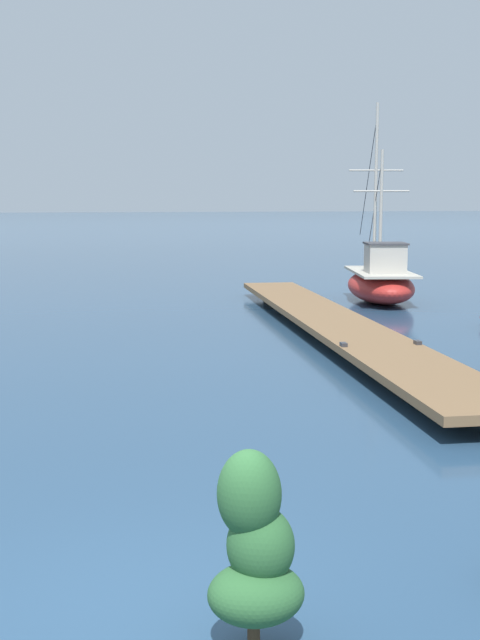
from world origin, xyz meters
TOP-DOWN VIEW (x-y plane):
  - ground_plane at (0.00, 0.00)m, footprint 400.00×400.00m
  - floating_dock at (6.01, 12.78)m, footprint 2.74×18.54m
  - fishing_boat_0 at (9.68, 19.01)m, footprint 2.87×6.65m
  - coastal_shrub at (0.96, -0.66)m, footprint 0.76×0.71m

SIDE VIEW (x-z plane):
  - ground_plane at x=0.00m, z-range 0.00..0.00m
  - floating_dock at x=6.01m, z-range 0.10..0.63m
  - fishing_boat_0 at x=9.68m, z-range -2.65..4.05m
  - coastal_shrub at x=0.96m, z-range 0.02..1.59m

